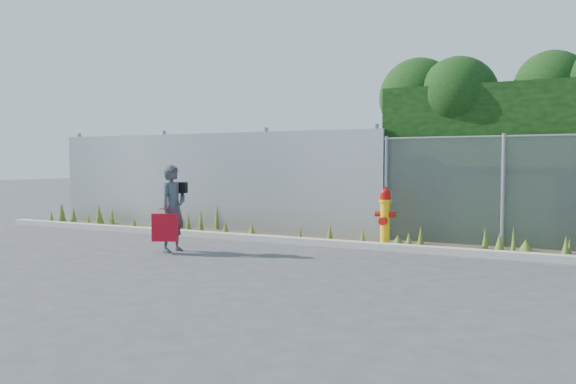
# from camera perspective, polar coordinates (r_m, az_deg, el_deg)

# --- Properties ---
(ground) EXTENTS (80.00, 80.00, 0.00)m
(ground) POSITION_cam_1_polar(r_m,az_deg,el_deg) (8.89, -2.31, -6.92)
(ground) COLOR #3E3E41
(ground) RESTS_ON ground
(curb) EXTENTS (16.00, 0.22, 0.12)m
(curb) POSITION_cam_1_polar(r_m,az_deg,el_deg) (10.48, 2.45, -5.08)
(curb) COLOR #ABA49A
(curb) RESTS_ON ground
(weed_strip) EXTENTS (16.00, 1.26, 0.55)m
(weed_strip) POSITION_cam_1_polar(r_m,az_deg,el_deg) (11.03, 4.30, -4.32)
(weed_strip) COLOR #3F3324
(weed_strip) RESTS_ON ground
(corrugated_fence) EXTENTS (8.50, 0.21, 2.30)m
(corrugated_fence) POSITION_cam_1_polar(r_m,az_deg,el_deg) (13.04, -8.47, 1.08)
(corrugated_fence) COLOR #A2A5A9
(corrugated_fence) RESTS_ON ground
(chainlink_fence) EXTENTS (6.50, 0.07, 2.05)m
(chainlink_fence) POSITION_cam_1_polar(r_m,az_deg,el_deg) (10.69, 26.60, -0.00)
(chainlink_fence) COLOR gray
(chainlink_fence) RESTS_ON ground
(hedge) EXTENTS (7.61, 1.90, 3.71)m
(hedge) POSITION_cam_1_polar(r_m,az_deg,el_deg) (11.67, 27.25, 5.07)
(hedge) COLOR black
(hedge) RESTS_ON ground
(fire_hydrant) EXTENTS (0.37, 0.33, 1.09)m
(fire_hydrant) POSITION_cam_1_polar(r_m,az_deg,el_deg) (10.35, 9.82, -2.60)
(fire_hydrant) COLOR yellow
(fire_hydrant) RESTS_ON ground
(woman) EXTENTS (0.40, 0.57, 1.50)m
(woman) POSITION_cam_1_polar(r_m,az_deg,el_deg) (9.81, -11.60, -1.64)
(woman) COLOR #116A6C
(woman) RESTS_ON ground
(red_tote_bag) EXTENTS (0.42, 0.16, 0.55)m
(red_tote_bag) POSITION_cam_1_polar(r_m,az_deg,el_deg) (9.68, -12.38, -3.52)
(red_tote_bag) COLOR #A60920
(black_shoulder_bag) EXTENTS (0.25, 0.10, 0.19)m
(black_shoulder_bag) POSITION_cam_1_polar(r_m,az_deg,el_deg) (9.89, -10.93, 0.45)
(black_shoulder_bag) COLOR black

